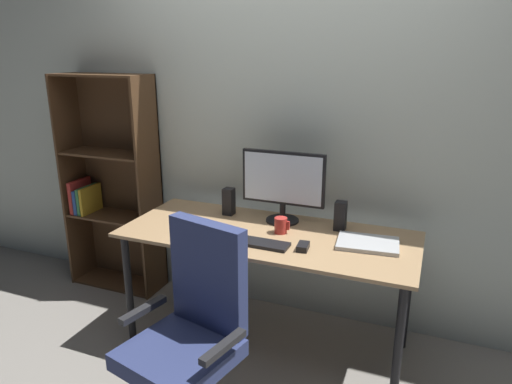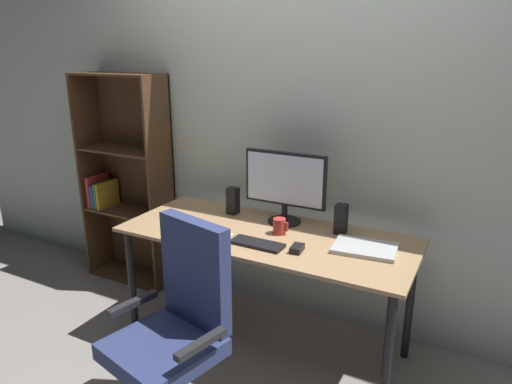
{
  "view_description": "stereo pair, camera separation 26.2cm",
  "coord_description": "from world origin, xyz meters",
  "px_view_note": "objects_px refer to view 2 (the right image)",
  "views": [
    {
      "loc": [
        0.84,
        -2.28,
        1.74
      ],
      "look_at": [
        -0.09,
        0.05,
        0.96
      ],
      "focal_mm": 32.31,
      "sensor_mm": 36.0,
      "label": 1
    },
    {
      "loc": [
        1.08,
        -2.17,
        1.74
      ],
      "look_at": [
        -0.09,
        0.05,
        0.96
      ],
      "focal_mm": 32.31,
      "sensor_mm": 36.0,
      "label": 2
    }
  ],
  "objects_px": {
    "keyboard": "(257,244)",
    "laptop": "(365,248)",
    "coffee_mug": "(279,226)",
    "monitor": "(285,183)",
    "desk": "(266,246)",
    "mouse": "(297,248)",
    "speaker_right": "(341,219)",
    "bookshelf": "(127,181)",
    "speaker_left": "(233,201)",
    "office_chair": "(176,340)"
  },
  "relations": [
    {
      "from": "coffee_mug",
      "to": "keyboard",
      "type": "bearing_deg",
      "value": -100.1
    },
    {
      "from": "mouse",
      "to": "coffee_mug",
      "type": "xyz_separation_m",
      "value": [
        -0.18,
        0.17,
        0.03
      ]
    },
    {
      "from": "laptop",
      "to": "bookshelf",
      "type": "distance_m",
      "value": 1.94
    },
    {
      "from": "office_chair",
      "to": "speaker_left",
      "type": "bearing_deg",
      "value": 117.92
    },
    {
      "from": "laptop",
      "to": "mouse",
      "type": "bearing_deg",
      "value": -155.2
    },
    {
      "from": "office_chair",
      "to": "monitor",
      "type": "bearing_deg",
      "value": 96.62
    },
    {
      "from": "speaker_left",
      "to": "bookshelf",
      "type": "distance_m",
      "value": 1.04
    },
    {
      "from": "desk",
      "to": "office_chair",
      "type": "height_order",
      "value": "office_chair"
    },
    {
      "from": "speaker_left",
      "to": "office_chair",
      "type": "bearing_deg",
      "value": -75.65
    },
    {
      "from": "coffee_mug",
      "to": "office_chair",
      "type": "distance_m",
      "value": 0.85
    },
    {
      "from": "desk",
      "to": "keyboard",
      "type": "distance_m",
      "value": 0.2
    },
    {
      "from": "laptop",
      "to": "speaker_right",
      "type": "bearing_deg",
      "value": 132.8
    },
    {
      "from": "speaker_left",
      "to": "bookshelf",
      "type": "relative_size",
      "value": 0.11
    },
    {
      "from": "bookshelf",
      "to": "laptop",
      "type": "bearing_deg",
      "value": -9.26
    },
    {
      "from": "bookshelf",
      "to": "coffee_mug",
      "type": "bearing_deg",
      "value": -12.54
    },
    {
      "from": "monitor",
      "to": "coffee_mug",
      "type": "relative_size",
      "value": 5.6
    },
    {
      "from": "keyboard",
      "to": "speaker_right",
      "type": "bearing_deg",
      "value": 48.68
    },
    {
      "from": "mouse",
      "to": "bookshelf",
      "type": "distance_m",
      "value": 1.69
    },
    {
      "from": "bookshelf",
      "to": "monitor",
      "type": "bearing_deg",
      "value": -5.81
    },
    {
      "from": "keyboard",
      "to": "desk",
      "type": "bearing_deg",
      "value": 101.72
    },
    {
      "from": "keyboard",
      "to": "mouse",
      "type": "distance_m",
      "value": 0.22
    },
    {
      "from": "speaker_left",
      "to": "office_chair",
      "type": "xyz_separation_m",
      "value": [
        0.24,
        -0.93,
        -0.37
      ]
    },
    {
      "from": "laptop",
      "to": "speaker_right",
      "type": "xyz_separation_m",
      "value": [
        -0.19,
        0.16,
        0.07
      ]
    },
    {
      "from": "bookshelf",
      "to": "mouse",
      "type": "bearing_deg",
      "value": -16.98
    },
    {
      "from": "coffee_mug",
      "to": "laptop",
      "type": "distance_m",
      "value": 0.49
    },
    {
      "from": "keyboard",
      "to": "laptop",
      "type": "relative_size",
      "value": 0.91
    },
    {
      "from": "office_chair",
      "to": "mouse",
      "type": "bearing_deg",
      "value": 72.96
    },
    {
      "from": "desk",
      "to": "office_chair",
      "type": "xyz_separation_m",
      "value": [
        -0.1,
        -0.73,
        -0.2
      ]
    },
    {
      "from": "desk",
      "to": "bookshelf",
      "type": "relative_size",
      "value": 1.06
    },
    {
      "from": "desk",
      "to": "laptop",
      "type": "bearing_deg",
      "value": 3.52
    },
    {
      "from": "keyboard",
      "to": "laptop",
      "type": "distance_m",
      "value": 0.56
    },
    {
      "from": "desk",
      "to": "speaker_left",
      "type": "relative_size",
      "value": 9.82
    },
    {
      "from": "keyboard",
      "to": "mouse",
      "type": "relative_size",
      "value": 3.02
    },
    {
      "from": "laptop",
      "to": "monitor",
      "type": "bearing_deg",
      "value": 156.6
    },
    {
      "from": "monitor",
      "to": "speaker_left",
      "type": "relative_size",
      "value": 2.98
    },
    {
      "from": "desk",
      "to": "mouse",
      "type": "distance_m",
      "value": 0.31
    },
    {
      "from": "laptop",
      "to": "office_chair",
      "type": "height_order",
      "value": "office_chair"
    },
    {
      "from": "desk",
      "to": "mouse",
      "type": "relative_size",
      "value": 17.4
    },
    {
      "from": "coffee_mug",
      "to": "speaker_left",
      "type": "relative_size",
      "value": 0.53
    },
    {
      "from": "monitor",
      "to": "keyboard",
      "type": "distance_m",
      "value": 0.45
    },
    {
      "from": "speaker_right",
      "to": "office_chair",
      "type": "distance_m",
      "value": 1.11
    },
    {
      "from": "laptop",
      "to": "office_chair",
      "type": "distance_m",
      "value": 1.05
    },
    {
      "from": "coffee_mug",
      "to": "speaker_left",
      "type": "xyz_separation_m",
      "value": [
        -0.4,
        0.17,
        0.04
      ]
    },
    {
      "from": "desk",
      "to": "laptop",
      "type": "xyz_separation_m",
      "value": [
        0.56,
        0.03,
        0.09
      ]
    },
    {
      "from": "mouse",
      "to": "bookshelf",
      "type": "height_order",
      "value": "bookshelf"
    },
    {
      "from": "coffee_mug",
      "to": "speaker_right",
      "type": "bearing_deg",
      "value": 29.43
    },
    {
      "from": "desk",
      "to": "keyboard",
      "type": "xyz_separation_m",
      "value": [
        0.03,
        -0.17,
        0.09
      ]
    },
    {
      "from": "monitor",
      "to": "coffee_mug",
      "type": "xyz_separation_m",
      "value": [
        0.05,
        -0.18,
        -0.2
      ]
    },
    {
      "from": "desk",
      "to": "bookshelf",
      "type": "height_order",
      "value": "bookshelf"
    },
    {
      "from": "coffee_mug",
      "to": "office_chair",
      "type": "relative_size",
      "value": 0.09
    }
  ]
}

